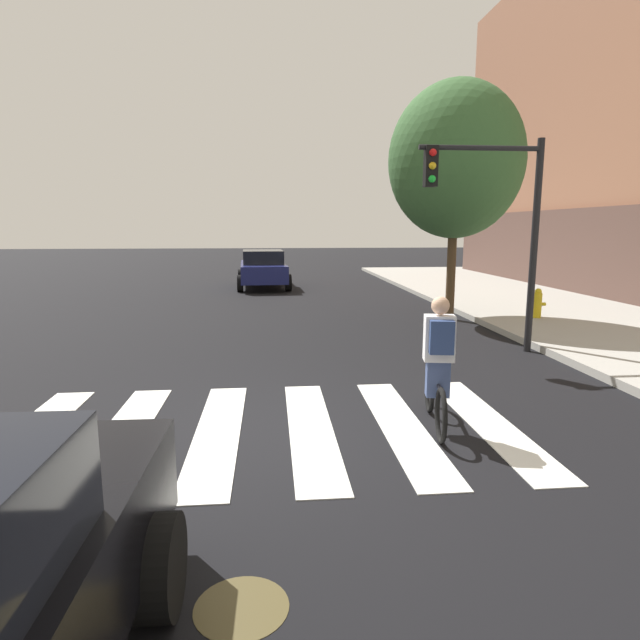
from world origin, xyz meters
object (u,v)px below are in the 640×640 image
Objects in this scene: cyclist at (438,364)px; fire_hydrant at (538,303)px; manhole_cover at (242,607)px; traffic_light_near at (496,209)px; street_tree_near at (456,161)px; sedan_mid at (263,268)px.

cyclist reaches higher than fire_hydrant.
manhole_cover is 0.38× the size of cyclist.
traffic_light_near is 4.68m from fire_hydrant.
street_tree_near is at bearing 64.69° from manhole_cover.
street_tree_near is at bearing 70.00° from cyclist.
sedan_mid is 16.46m from cyclist.
street_tree_near reaches higher than traffic_light_near.
cyclist reaches higher than sedan_mid.
manhole_cover is at bearing -89.73° from sedan_mid.
sedan_mid reaches higher than fire_hydrant.
traffic_light_near is at bearing 59.42° from cyclist.
sedan_mid is at bearing 128.54° from fire_hydrant.
sedan_mid is at bearing 110.95° from traffic_light_near.
traffic_light_near is (2.36, 3.99, 2.02)m from cyclist.
manhole_cover is 0.15× the size of traffic_light_near.
sedan_mid is at bearing 121.64° from street_tree_near.
manhole_cover is 3.83m from cyclist.
fire_hydrant is at bearing 54.26° from manhole_cover.
traffic_light_near is 5.38× the size of fire_hydrant.
manhole_cover is 19.29m from sedan_mid.
cyclist is 0.27× the size of street_tree_near.
traffic_light_near reaches higher than manhole_cover.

